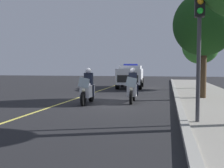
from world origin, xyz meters
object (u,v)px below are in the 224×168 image
at_px(police_motorcycle_lead_left, 88,89).
at_px(police_suv, 131,75).
at_px(tree_mid_block, 204,25).
at_px(traffic_light, 199,24).
at_px(police_motorcycle_lead_right, 132,88).
at_px(tree_far_back, 201,46).

xyz_separation_m(police_motorcycle_lead_left, police_suv, (-10.20, 0.61, 0.37)).
bearing_deg(tree_mid_block, traffic_light, -8.19).
bearing_deg(traffic_light, police_motorcycle_lead_right, -151.13).
relative_size(police_motorcycle_lead_right, traffic_light, 0.54).
distance_m(police_motorcycle_lead_left, police_motorcycle_lead_right, 2.25).
distance_m(police_motorcycle_lead_left, tree_mid_block, 7.14).
xyz_separation_m(police_suv, traffic_light, (13.96, 4.03, 1.94)).
bearing_deg(police_motorcycle_lead_right, tree_mid_block, 118.26).
height_order(police_motorcycle_lead_right, tree_far_back, tree_far_back).
bearing_deg(police_motorcycle_lead_left, tree_mid_block, 117.44).
bearing_deg(tree_far_back, tree_mid_block, -5.13).
height_order(traffic_light, tree_far_back, tree_far_back).
bearing_deg(police_suv, traffic_light, 16.11).
height_order(police_motorcycle_lead_left, tree_mid_block, tree_mid_block).
xyz_separation_m(tree_mid_block, tree_far_back, (-6.91, 0.62, -0.59)).
distance_m(police_suv, tree_far_back, 6.10).
height_order(police_suv, tree_mid_block, tree_mid_block).
relative_size(tree_mid_block, tree_far_back, 1.18).
height_order(police_motorcycle_lead_left, tree_far_back, tree_far_back).
relative_size(police_motorcycle_lead_right, tree_mid_block, 0.38).
height_order(police_motorcycle_lead_right, traffic_light, traffic_light).
bearing_deg(police_suv, tree_far_back, 86.03).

